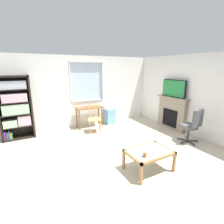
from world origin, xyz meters
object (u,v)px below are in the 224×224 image
bookshelf (15,107)px  desk_under_window (89,111)px  fireplace (172,113)px  sippy_cup (145,155)px  office_chair (192,124)px  wooden_chair (95,118)px  coffee_table (149,154)px  plastic_drawer_unit (109,116)px  tv (174,88)px

bookshelf → desk_under_window: bookshelf is taller
desk_under_window → fireplace: bearing=-30.8°
sippy_cup → office_chair: bearing=15.6°
wooden_chair → coffee_table: size_ratio=0.99×
desk_under_window → office_chair: (2.05, -2.64, -0.06)m
bookshelf → office_chair: (4.32, -2.74, -0.43)m
wooden_chair → plastic_drawer_unit: size_ratio=1.57×
plastic_drawer_unit → sippy_cup: 3.44m
fireplace → tv: (-0.02, -0.00, 0.85)m
fireplace → coffee_table: fireplace is taller
desk_under_window → sippy_cup: size_ratio=10.54×
fireplace → sippy_cup: (-2.63, -1.75, -0.08)m
tv → wooden_chair: bearing=158.6°
bookshelf → sippy_cup: bearing=-57.5°
wooden_chair → plastic_drawer_unit: bearing=33.6°
desk_under_window → plastic_drawer_unit: 0.90m
bookshelf → tv: (4.75, -1.60, 0.43)m
tv → sippy_cup: 3.28m
bookshelf → plastic_drawer_unit: size_ratio=3.29×
sippy_cup → fireplace: bearing=33.7°
fireplace → tv: bearing=-180.0°
office_chair → fireplace: bearing=68.7°
sippy_cup → coffee_table: bearing=31.3°
desk_under_window → tv: 3.01m
tv → coffee_table: bearing=-145.9°
desk_under_window → wooden_chair: size_ratio=1.05×
bookshelf → sippy_cup: (2.13, -3.35, -0.50)m
wooden_chair → plastic_drawer_unit: wooden_chair is taller
bookshelf → sippy_cup: size_ratio=20.96×
coffee_table → desk_under_window: bearing=91.9°
plastic_drawer_unit → fireplace: fireplace is taller
fireplace → office_chair: 1.23m
office_chair → sippy_cup: 2.27m
wooden_chair → office_chair: bearing=-45.7°
wooden_chair → fireplace: (2.51, -0.98, 0.10)m
bookshelf → office_chair: bearing=-32.4°
plastic_drawer_unit → tv: (1.64, -1.54, 1.13)m
fireplace → sippy_cup: fireplace is taller
desk_under_window → fireplace: 2.91m
office_chair → sippy_cup: office_chair is taller
coffee_table → wooden_chair: bearing=92.6°
bookshelf → plastic_drawer_unit: bookshelf is taller
wooden_chair → plastic_drawer_unit: (0.85, 0.57, -0.18)m
desk_under_window → fireplace: size_ratio=0.78×
bookshelf → sippy_cup: 4.01m
wooden_chair → sippy_cup: 2.73m
tv → office_chair: 1.50m
tv → sippy_cup: size_ratio=10.39×
sippy_cup → tv: bearing=33.9°
plastic_drawer_unit → office_chair: office_chair is taller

